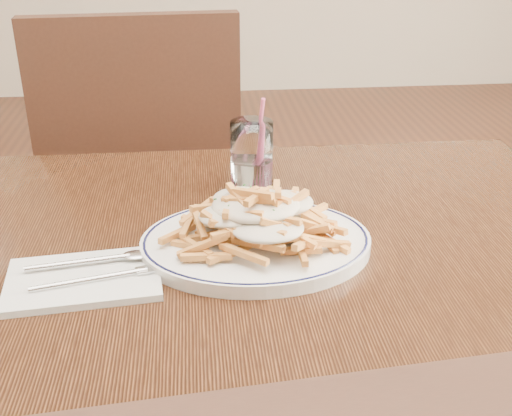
{
  "coord_description": "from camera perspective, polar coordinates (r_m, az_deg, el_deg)",
  "views": [
    {
      "loc": [
        -0.06,
        -0.86,
        1.23
      ],
      "look_at": [
        0.03,
        -0.03,
        0.82
      ],
      "focal_mm": 45.0,
      "sensor_mm": 36.0,
      "label": 1
    }
  ],
  "objects": [
    {
      "name": "table",
      "position": [
        1.02,
        -1.59,
        -6.87
      ],
      "size": [
        1.2,
        0.8,
        0.75
      ],
      "color": "black",
      "rests_on": "ground"
    },
    {
      "name": "chair_far",
      "position": [
        1.65,
        -9.91,
        2.24
      ],
      "size": [
        0.49,
        0.49,
        1.0
      ],
      "color": "black",
      "rests_on": "ground"
    },
    {
      "name": "fries_plate",
      "position": [
        0.95,
        -0.0,
        -3.13
      ],
      "size": [
        0.39,
        0.36,
        0.02
      ],
      "color": "white",
      "rests_on": "table"
    },
    {
      "name": "loaded_fries",
      "position": [
        0.93,
        0.0,
        -0.49
      ],
      "size": [
        0.29,
        0.27,
        0.07
      ],
      "color": "#C8853D",
      "rests_on": "fries_plate"
    },
    {
      "name": "napkin",
      "position": [
        0.91,
        -15.06,
        -6.14
      ],
      "size": [
        0.22,
        0.15,
        0.01
      ],
      "primitive_type": "cube",
      "rotation": [
        0.0,
        0.0,
        0.1
      ],
      "color": "silver",
      "rests_on": "table"
    },
    {
      "name": "cutlery",
      "position": [
        0.91,
        -15.09,
        -5.5
      ],
      "size": [
        0.2,
        0.1,
        0.01
      ],
      "color": "silver",
      "rests_on": "napkin"
    },
    {
      "name": "water_glass",
      "position": [
        1.15,
        -0.37,
        4.36
      ],
      "size": [
        0.08,
        0.08,
        0.17
      ],
      "color": "white",
      "rests_on": "table"
    }
  ]
}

